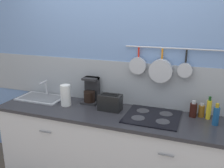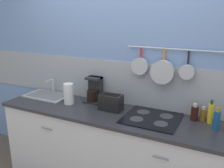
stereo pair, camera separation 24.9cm
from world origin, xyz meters
TOP-DOWN VIEW (x-y plane):
  - wall_back at (0.00, 0.34)m, footprint 7.20×0.15m
  - cabinet_base at (0.00, -0.00)m, footprint 2.48×0.59m
  - countertop at (0.00, 0.00)m, footprint 2.52×0.61m
  - sink_basin at (-0.95, 0.13)m, footprint 0.54×0.33m
  - paper_towel_roll at (-0.55, 0.03)m, footprint 0.11×0.11m
  - coffee_maker at (-0.33, 0.21)m, footprint 0.19×0.17m
  - toaster at (-0.04, 0.07)m, footprint 0.26×0.14m
  - cooktop at (0.42, 0.04)m, footprint 0.53×0.49m
  - bottle_hot_sauce at (0.80, 0.20)m, footprint 0.07×0.07m
  - bottle_sesame_oil at (0.87, 0.23)m, footprint 0.06×0.06m
  - bottle_cooking_wine at (0.94, 0.20)m, footprint 0.05×0.05m
  - bottle_olive_oil at (1.00, 0.07)m, footprint 0.06×0.06m

SIDE VIEW (x-z plane):
  - cabinet_base at x=0.00m, z-range 0.00..0.85m
  - countertop at x=0.00m, z-range 0.85..0.89m
  - cooktop at x=0.42m, z-range 0.89..0.90m
  - sink_basin at x=-0.95m, z-range 0.81..1.00m
  - bottle_sesame_oil at x=0.87m, z-range 0.88..1.02m
  - bottle_hot_sauce at x=0.80m, z-range 0.88..1.05m
  - toaster at x=-0.04m, z-range 0.89..1.06m
  - bottle_olive_oil at x=1.00m, z-range 0.87..1.08m
  - bottle_cooking_wine at x=0.94m, z-range 0.87..1.10m
  - paper_towel_roll at x=-0.55m, z-range 0.89..1.12m
  - coffee_maker at x=-0.33m, z-range 0.86..1.16m
  - wall_back at x=0.00m, z-range -0.03..2.57m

